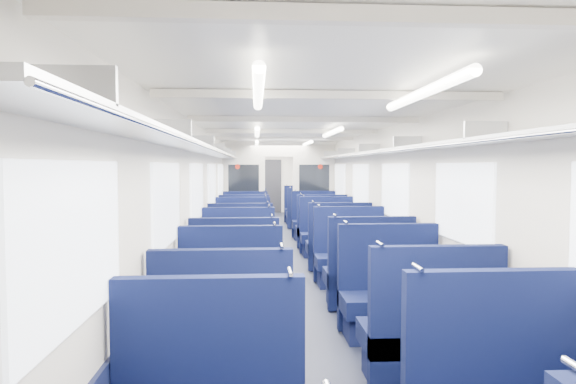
{
  "coord_description": "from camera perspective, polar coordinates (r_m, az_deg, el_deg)",
  "views": [
    {
      "loc": [
        -0.57,
        -9.78,
        1.77
      ],
      "look_at": [
        0.18,
        1.8,
        1.16
      ],
      "focal_mm": 30.99,
      "sensor_mm": 36.0,
      "label": 1
    }
  ],
  "objects": [
    {
      "name": "wall_left",
      "position": [
        9.84,
        -8.52,
        -0.48
      ],
      "size": [
        0.02,
        18.0,
        2.35
      ],
      "primitive_type": "cube",
      "color": "beige",
      "rests_on": "floor"
    },
    {
      "name": "dado_left",
      "position": [
        9.92,
        -8.4,
        -5.24
      ],
      "size": [
        0.03,
        17.9,
        0.7
      ],
      "primitive_type": "cube",
      "color": "black",
      "rests_on": "floor"
    },
    {
      "name": "seat_20",
      "position": [
        13.9,
        -4.74,
        -2.78
      ],
      "size": [
        1.07,
        0.59,
        1.19
      ],
      "color": "#0C133A",
      "rests_on": "floor"
    },
    {
      "name": "seat_14",
      "position": [
        9.72,
        -5.21,
        -5.3
      ],
      "size": [
        1.07,
        0.59,
        1.19
      ],
      "color": "#0C133A",
      "rests_on": "floor"
    },
    {
      "name": "seat_18",
      "position": [
        11.88,
        -4.93,
        -3.78
      ],
      "size": [
        1.07,
        0.59,
        1.19
      ],
      "color": "#0C133A",
      "rests_on": "floor"
    },
    {
      "name": "seat_23",
      "position": [
        15.29,
        1.59,
        -2.24
      ],
      "size": [
        1.07,
        0.59,
        1.19
      ],
      "color": "#0C133A",
      "rests_on": "floor"
    },
    {
      "name": "floor",
      "position": [
        9.96,
        -0.35,
        -7.22
      ],
      "size": [
        2.8,
        18.0,
        0.01
      ],
      "primitive_type": "cube",
      "color": "black",
      "rests_on": "ground"
    },
    {
      "name": "seat_10",
      "position": [
        7.34,
        -5.72,
        -8.03
      ],
      "size": [
        1.07,
        0.59,
        1.19
      ],
      "color": "#0C133A",
      "rests_on": "floor"
    },
    {
      "name": "seat_16",
      "position": [
        10.79,
        -5.05,
        -4.46
      ],
      "size": [
        1.07,
        0.59,
        1.19
      ],
      "color": "#0C133A",
      "rests_on": "floor"
    },
    {
      "name": "windows",
      "position": [
        9.35,
        -0.19,
        0.87
      ],
      "size": [
        2.78,
        15.6,
        0.75
      ],
      "color": "white",
      "rests_on": "wall_left"
    },
    {
      "name": "seat_21",
      "position": [
        14.08,
        2.04,
        -2.7
      ],
      "size": [
        1.07,
        0.59,
        1.19
      ],
      "color": "#0C133A",
      "rests_on": "floor"
    },
    {
      "name": "seat_8",
      "position": [
        6.19,
        -6.11,
        -10.11
      ],
      "size": [
        1.07,
        0.59,
        1.19
      ],
      "color": "#0C133A",
      "rests_on": "floor"
    },
    {
      "name": "seat_13",
      "position": [
        8.57,
        5.8,
        -6.43
      ],
      "size": [
        1.07,
        0.59,
        1.19
      ],
      "color": "#0C133A",
      "rests_on": "floor"
    },
    {
      "name": "ceiling_fittings",
      "position": [
        9.55,
        -0.27,
        6.14
      ],
      "size": [
        2.7,
        16.06,
        0.11
      ],
      "color": "beige",
      "rests_on": "ceiling"
    },
    {
      "name": "wall_right",
      "position": [
        10.0,
        7.68,
        -0.42
      ],
      "size": [
        0.02,
        18.0,
        2.35
      ],
      "primitive_type": "cube",
      "color": "beige",
      "rests_on": "floor"
    },
    {
      "name": "dado_right",
      "position": [
        10.08,
        7.56,
        -5.11
      ],
      "size": [
        0.03,
        17.9,
        0.7
      ],
      "primitive_type": "cube",
      "color": "black",
      "rests_on": "floor"
    },
    {
      "name": "seat_9",
      "position": [
        6.37,
        9.23,
        -9.77
      ],
      "size": [
        1.07,
        0.59,
        1.19
      ],
      "color": "#0C133A",
      "rests_on": "floor"
    },
    {
      "name": "seat_17",
      "position": [
        10.77,
        3.82,
        -4.47
      ],
      "size": [
        1.07,
        0.59,
        1.19
      ],
      "color": "#0C133A",
      "rests_on": "floor"
    },
    {
      "name": "seat_12",
      "position": [
        8.43,
        -5.45,
        -6.58
      ],
      "size": [
        1.07,
        0.59,
        1.19
      ],
      "color": "#0C133A",
      "rests_on": "floor"
    },
    {
      "name": "seat_15",
      "position": [
        9.88,
        4.51,
        -5.16
      ],
      "size": [
        1.07,
        0.59,
        1.19
      ],
      "color": "#0C133A",
      "rests_on": "floor"
    },
    {
      "name": "seat_4",
      "position": [
        4.07,
        -7.5,
        -17.23
      ],
      "size": [
        1.07,
        0.59,
        1.19
      ],
      "color": "#0C133A",
      "rests_on": "floor"
    },
    {
      "name": "wall_far",
      "position": [
        18.8,
        -1.94,
        1.21
      ],
      "size": [
        2.8,
        0.02,
        2.35
      ],
      "primitive_type": "cube",
      "color": "beige",
      "rests_on": "floor"
    },
    {
      "name": "luggage_rack_left",
      "position": [
        9.81,
        -7.47,
        4.18
      ],
      "size": [
        0.36,
        17.4,
        0.18
      ],
      "color": "#B2B5BA",
      "rests_on": "wall_left"
    },
    {
      "name": "seat_5",
      "position": [
        4.34,
        15.93,
        -15.99
      ],
      "size": [
        1.07,
        0.59,
        1.19
      ],
      "color": "#0C133A",
      "rests_on": "floor"
    },
    {
      "name": "end_door",
      "position": [
        18.75,
        -1.94,
        0.67
      ],
      "size": [
        0.75,
        0.06,
        2.0
      ],
      "primitive_type": "cube",
      "color": "black",
      "rests_on": "floor"
    },
    {
      "name": "ceiling",
      "position": [
        9.82,
        -0.36,
        6.41
      ],
      "size": [
        2.8,
        18.0,
        0.01
      ],
      "primitive_type": "cube",
      "color": "silver",
      "rests_on": "wall_left"
    },
    {
      "name": "seat_22",
      "position": [
        15.2,
        -4.65,
        -2.28
      ],
      "size": [
        1.07,
        0.59,
        1.19
      ],
      "color": "#0C133A",
      "rests_on": "floor"
    },
    {
      "name": "bulkhead",
      "position": [
        12.36,
        -1.04,
        0.53
      ],
      "size": [
        2.8,
        0.1,
        2.35
      ],
      "color": "beige",
      "rests_on": "floor"
    },
    {
      "name": "seat_11",
      "position": [
        7.53,
        7.15,
        -7.76
      ],
      "size": [
        1.07,
        0.59,
        1.19
      ],
      "color": "#0C133A",
      "rests_on": "floor"
    },
    {
      "name": "seat_6",
      "position": [
        5.15,
        -6.63,
        -12.85
      ],
      "size": [
        1.07,
        0.59,
        1.19
      ],
      "color": "#0C133A",
      "rests_on": "floor"
    },
    {
      "name": "seat_7",
      "position": [
        5.39,
        11.73,
        -12.15
      ],
      "size": [
        1.07,
        0.59,
        1.19
      ],
      "color": "#0C133A",
      "rests_on": "floor"
    },
    {
      "name": "seat_19",
      "position": [
        12.06,
        3.01,
        -3.67
      ],
      "size": [
        1.07,
        0.59,
        1.19
      ],
      "color": "#0C133A",
      "rests_on": "floor"
    },
    {
      "name": "luggage_rack_right",
      "position": [
        9.95,
        6.65,
        4.17
      ],
      "size": [
        0.36,
        17.4,
        0.18
      ],
      "color": "#B2B5BA",
      "rests_on": "wall_right"
    }
  ]
}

